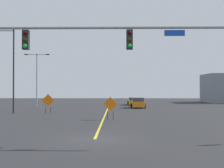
% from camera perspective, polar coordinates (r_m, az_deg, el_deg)
% --- Properties ---
extents(ground, '(132.72, 132.72, 0.00)m').
position_cam_1_polar(ground, '(16.10, -3.36, -10.61)').
color(ground, '#2D2D30').
extents(road_centre_stripe, '(0.16, 73.73, 0.01)m').
position_cam_1_polar(road_centre_stripe, '(52.77, -0.42, -3.82)').
color(road_centre_stripe, yellow).
rests_on(road_centre_stripe, ground).
extents(traffic_signal_assembly, '(16.89, 0.44, 6.43)m').
position_cam_1_polar(traffic_signal_assembly, '(16.58, -14.87, 6.96)').
color(traffic_signal_assembly, gray).
rests_on(traffic_signal_assembly, ground).
extents(street_lamp_far_right, '(2.10, 0.24, 9.20)m').
position_cam_1_polar(street_lamp_far_right, '(34.07, -18.70, 3.09)').
color(street_lamp_far_right, black).
rests_on(street_lamp_far_right, ground).
extents(street_lamp_near_left, '(3.45, 0.24, 7.61)m').
position_cam_1_polar(street_lamp_near_left, '(42.35, -14.31, 1.61)').
color(street_lamp_near_left, gray).
rests_on(street_lamp_near_left, ground).
extents(construction_sign_median_near, '(1.40, 0.19, 2.11)m').
position_cam_1_polar(construction_sign_median_near, '(33.35, -12.25, -3.26)').
color(construction_sign_median_near, orange).
rests_on(construction_sign_median_near, ground).
extents(construction_sign_right_lane, '(1.25, 0.15, 1.99)m').
position_cam_1_polar(construction_sign_right_lane, '(25.94, -0.32, -4.10)').
color(construction_sign_right_lane, orange).
rests_on(construction_sign_right_lane, ground).
extents(car_orange_far, '(1.96, 3.86, 1.44)m').
position_cam_1_polar(car_orange_far, '(41.78, 5.01, -3.70)').
color(car_orange_far, orange).
rests_on(car_orange_far, ground).
extents(car_yellow_mid, '(2.18, 4.49, 1.26)m').
position_cam_1_polar(car_yellow_mid, '(49.01, 4.29, -3.34)').
color(car_yellow_mid, gold).
rests_on(car_yellow_mid, ground).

